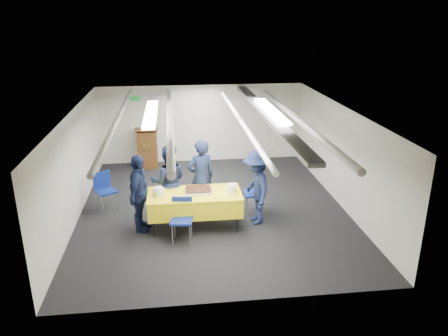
{
  "coord_description": "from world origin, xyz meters",
  "views": [
    {
      "loc": [
        -0.85,
        -9.19,
        4.3
      ],
      "look_at": [
        0.24,
        -0.2,
        1.05
      ],
      "focal_mm": 35.0,
      "sensor_mm": 36.0,
      "label": 1
    }
  ],
  "objects": [
    {
      "name": "chair_right",
      "position": [
        0.98,
        -0.3,
        0.53
      ],
      "size": [
        0.42,
        0.42,
        0.87
      ],
      "color": "gray",
      "rests_on": "ground"
    },
    {
      "name": "plate_stack_left",
      "position": [
        -1.19,
        -0.93,
        0.85
      ],
      "size": [
        0.23,
        0.23,
        0.18
      ],
      "color": "white",
      "rests_on": "serving_table"
    },
    {
      "name": "ground",
      "position": [
        0.0,
        0.0,
        0.0
      ],
      "size": [
        7.0,
        7.0,
        0.0
      ],
      "primitive_type": "plane",
      "color": "black",
      "rests_on": "ground"
    },
    {
      "name": "sailor_a",
      "position": [
        -0.29,
        -0.27,
        0.87
      ],
      "size": [
        0.74,
        0.6,
        1.74
      ],
      "primitive_type": "imported",
      "rotation": [
        0.0,
        0.0,
        3.48
      ],
      "color": "#0E1632",
      "rests_on": "ground"
    },
    {
      "name": "chair_near",
      "position": [
        -0.74,
        -1.37,
        0.53
      ],
      "size": [
        0.47,
        0.47,
        0.87
      ],
      "color": "gray",
      "rests_on": "ground"
    },
    {
      "name": "plate_stack_right",
      "position": [
        0.3,
        -0.93,
        0.85
      ],
      "size": [
        0.23,
        0.23,
        0.18
      ],
      "color": "white",
      "rests_on": "serving_table"
    },
    {
      "name": "chair_left",
      "position": [
        -2.46,
        0.29,
        0.53
      ],
      "size": [
        0.58,
        0.58,
        0.87
      ],
      "color": "gray",
      "rests_on": "ground"
    },
    {
      "name": "podium",
      "position": [
        -1.6,
        3.05,
        0.61
      ],
      "size": [
        0.62,
        0.53,
        1.25
      ],
      "color": "brown",
      "rests_on": "ground"
    },
    {
      "name": "sailor_c",
      "position": [
        -1.59,
        -0.89,
        0.82
      ],
      "size": [
        0.59,
        1.02,
        1.63
      ],
      "primitive_type": "imported",
      "rotation": [
        0.0,
        0.0,
        1.37
      ],
      "color": "#0E1632",
      "rests_on": "ground"
    },
    {
      "name": "serving_table",
      "position": [
        -0.46,
        -0.88,
        0.56
      ],
      "size": [
        1.93,
        0.94,
        0.77
      ],
      "color": "black",
      "rests_on": "ground"
    },
    {
      "name": "room_shell",
      "position": [
        0.09,
        0.41,
        1.81
      ],
      "size": [
        6.0,
        7.0,
        2.3
      ],
      "color": "silver",
      "rests_on": "ground"
    },
    {
      "name": "sailor_d",
      "position": [
        0.85,
        -0.82,
        0.8
      ],
      "size": [
        0.68,
        1.08,
        1.6
      ],
      "primitive_type": "imported",
      "rotation": [
        0.0,
        0.0,
        -1.49
      ],
      "color": "#0E1632",
      "rests_on": "ground"
    },
    {
      "name": "sheet_cake",
      "position": [
        -0.38,
        -0.85,
        0.82
      ],
      "size": [
        0.54,
        0.42,
        0.09
      ],
      "color": "white",
      "rests_on": "serving_table"
    },
    {
      "name": "sailor_b",
      "position": [
        -0.99,
        -0.29,
        0.82
      ],
      "size": [
        0.81,
        0.63,
        1.64
      ],
      "primitive_type": "imported",
      "rotation": [
        0.0,
        0.0,
        3.16
      ],
      "color": "#0E1632",
      "rests_on": "ground"
    }
  ]
}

